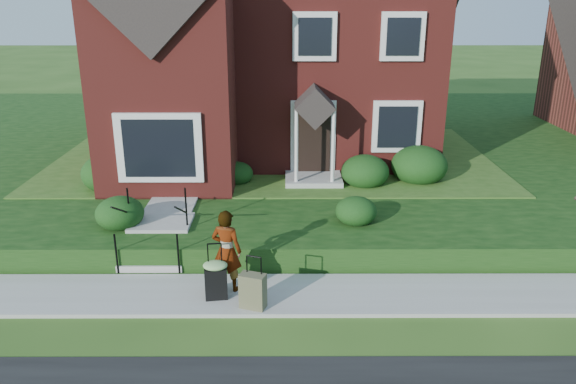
{
  "coord_description": "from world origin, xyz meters",
  "views": [
    {
      "loc": [
        0.43,
        -9.84,
        5.65
      ],
      "look_at": [
        0.46,
        2.0,
        1.5
      ],
      "focal_mm": 35.0,
      "sensor_mm": 36.0,
      "label": 1
    }
  ],
  "objects_px": {
    "woman": "(227,251)",
    "suitcase_olive": "(253,291)",
    "suitcase_black": "(216,278)",
    "front_steps": "(158,237)"
  },
  "relations": [
    {
      "from": "front_steps",
      "to": "suitcase_black",
      "type": "relative_size",
      "value": 1.77
    },
    {
      "from": "woman",
      "to": "suitcase_black",
      "type": "height_order",
      "value": "woman"
    },
    {
      "from": "suitcase_black",
      "to": "suitcase_olive",
      "type": "xyz_separation_m",
      "value": [
        0.73,
        -0.35,
        -0.1
      ]
    },
    {
      "from": "front_steps",
      "to": "woman",
      "type": "bearing_deg",
      "value": -43.8
    },
    {
      "from": "suitcase_olive",
      "to": "suitcase_black",
      "type": "bearing_deg",
      "value": 173.8
    },
    {
      "from": "suitcase_black",
      "to": "front_steps",
      "type": "bearing_deg",
      "value": 119.67
    },
    {
      "from": "woman",
      "to": "suitcase_olive",
      "type": "xyz_separation_m",
      "value": [
        0.54,
        -0.7,
        -0.5
      ]
    },
    {
      "from": "woman",
      "to": "suitcase_black",
      "type": "relative_size",
      "value": 1.48
    },
    {
      "from": "suitcase_black",
      "to": "suitcase_olive",
      "type": "distance_m",
      "value": 0.81
    },
    {
      "from": "woman",
      "to": "front_steps",
      "type": "bearing_deg",
      "value": -26.42
    }
  ]
}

